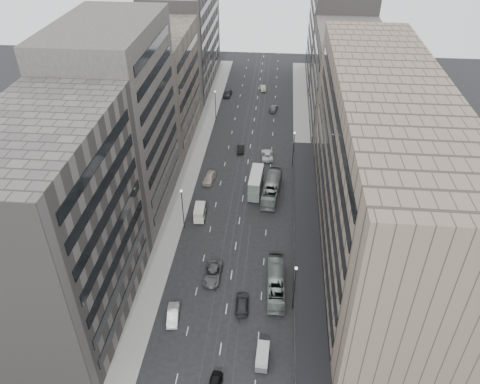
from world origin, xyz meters
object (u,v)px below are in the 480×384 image
(panel_van, at_px, (200,212))
(sedan_2, at_px, (213,273))
(bus_far, at_px, (272,188))
(double_decker, at_px, (256,183))
(bus_near, at_px, (276,283))
(vw_microbus, at_px, (262,356))
(sedan_1, at_px, (173,315))

(panel_van, height_order, sedan_2, panel_van)
(panel_van, xyz_separation_m, sedan_2, (4.42, -14.70, -0.63))
(bus_far, bearing_deg, double_decker, -5.95)
(bus_near, xyz_separation_m, bus_far, (-1.46, 25.17, 0.16))
(bus_far, distance_m, vw_microbus, 38.13)
(double_decker, bearing_deg, sedan_1, -103.68)
(bus_far, relative_size, sedan_2, 2.09)
(bus_far, distance_m, sedan_1, 34.63)
(panel_van, bearing_deg, sedan_2, -76.10)
(bus_near, bearing_deg, sedan_2, -11.99)
(bus_near, distance_m, sedan_1, 16.06)
(bus_near, relative_size, panel_van, 2.58)
(sedan_1, distance_m, sedan_2, 9.80)
(bus_near, xyz_separation_m, double_decker, (-4.65, 25.82, 0.87))
(sedan_2, bearing_deg, vw_microbus, -59.06)
(double_decker, bearing_deg, bus_far, -8.55)
(sedan_1, bearing_deg, vw_microbus, -31.99)
(sedan_1, bearing_deg, bus_far, 60.63)
(bus_far, bearing_deg, sedan_2, 75.70)
(panel_van, distance_m, sedan_1, 23.40)
(double_decker, distance_m, sedan_2, 24.67)
(bus_near, bearing_deg, panel_van, -50.74)
(panel_van, distance_m, sedan_2, 15.36)
(sedan_1, bearing_deg, bus_near, 18.21)
(bus_near, bearing_deg, bus_far, -88.50)
(vw_microbus, relative_size, panel_van, 0.92)
(bus_near, relative_size, bus_far, 0.91)
(double_decker, distance_m, vw_microbus, 38.94)
(sedan_2, bearing_deg, panel_van, 107.40)
(double_decker, xyz_separation_m, sedan_1, (-9.83, -32.72, -1.65))
(sedan_1, relative_size, sedan_2, 0.78)
(bus_near, relative_size, sedan_1, 2.44)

